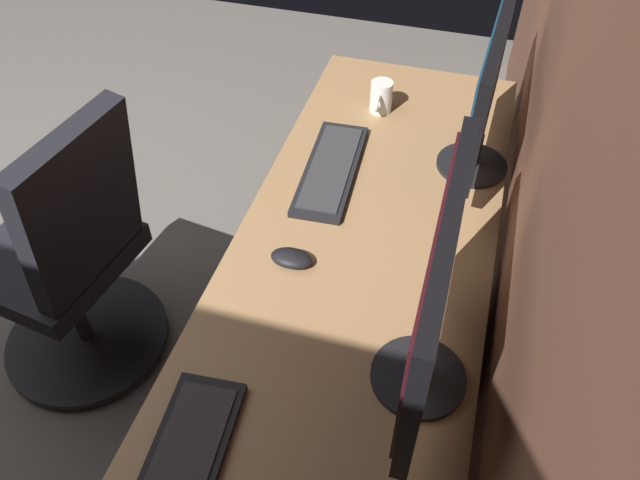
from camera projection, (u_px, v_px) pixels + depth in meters
name	position (u px, v px, depth m)	size (l,w,h in m)	color
wall_back	(600.00, 57.00, 1.08)	(4.59, 0.10, 2.60)	brown
desk	(340.00, 328.00, 1.46)	(2.21, 0.65, 0.73)	#936D47
drawer_pedestal	(357.00, 365.00, 1.75)	(0.40, 0.51, 0.69)	#936D47
monitor_primary	(487.00, 91.00, 1.59)	(0.55, 0.20, 0.43)	black
monitor_secondary	(434.00, 297.00, 1.09)	(0.54, 0.20, 0.47)	black
keyboard_main	(178.00, 478.00, 1.13)	(0.43, 0.17, 0.02)	black
keyboard_spare	(331.00, 169.00, 1.75)	(0.43, 0.16, 0.02)	black
mouse_main	(291.00, 258.00, 1.50)	(0.06, 0.10, 0.03)	black
coffee_mug	(381.00, 97.00, 1.93)	(0.11, 0.07, 0.10)	silver
office_chair	(71.00, 266.00, 1.87)	(0.56, 0.58, 0.97)	black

